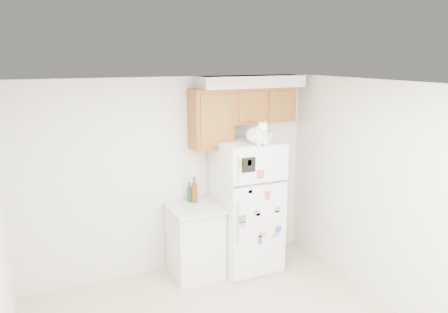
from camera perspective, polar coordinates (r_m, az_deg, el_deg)
room_shell at (r=3.95m, az=2.13°, el=-2.70°), size 3.84×4.04×2.52m
refrigerator at (r=5.70m, az=2.99°, el=-6.43°), size 0.76×0.78×1.70m
base_counter at (r=5.64m, az=-3.76°, el=-10.88°), size 0.64×0.64×0.92m
cat at (r=5.29m, az=4.48°, el=2.85°), size 0.30×0.44×0.31m
storage_box_back at (r=5.60m, az=5.14°, el=2.73°), size 0.18×0.13×0.10m
storage_box_front at (r=5.48m, az=5.09°, el=2.44°), size 0.18×0.15×0.09m
bottle_green at (r=5.60m, az=-4.53°, el=-4.65°), size 0.06×0.06×0.26m
bottle_amber at (r=5.57m, az=-3.89°, el=-4.34°), size 0.08×0.08×0.34m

